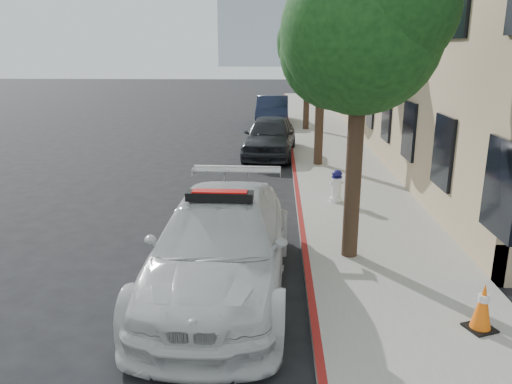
{
  "coord_description": "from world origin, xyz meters",
  "views": [
    {
      "loc": [
        1.48,
        -11.04,
        3.98
      ],
      "look_at": [
        1.03,
        -0.63,
        1.0
      ],
      "focal_mm": 35.0,
      "sensor_mm": 36.0,
      "label": 1
    }
  ],
  "objects": [
    {
      "name": "ground",
      "position": [
        0.0,
        0.0,
        0.0
      ],
      "size": [
        120.0,
        120.0,
        0.0
      ],
      "primitive_type": "plane",
      "color": "black",
      "rests_on": "ground"
    },
    {
      "name": "sidewalk",
      "position": [
        3.6,
        10.0,
        0.07
      ],
      "size": [
        3.2,
        50.0,
        0.15
      ],
      "primitive_type": "cube",
      "color": "gray",
      "rests_on": "ground"
    },
    {
      "name": "curb_strip",
      "position": [
        2.06,
        10.0,
        0.07
      ],
      "size": [
        0.12,
        50.0,
        0.15
      ],
      "primitive_type": "cube",
      "color": "maroon",
      "rests_on": "ground"
    },
    {
      "name": "building",
      "position": [
        9.2,
        15.0,
        5.0
      ],
      "size": [
        8.0,
        36.0,
        10.0
      ],
      "primitive_type": "cube",
      "color": "tan",
      "rests_on": "ground"
    },
    {
      "name": "tree_near",
      "position": [
        2.93,
        -2.01,
        4.27
      ],
      "size": [
        2.92,
        2.82,
        5.62
      ],
      "color": "black",
      "rests_on": "sidewalk"
    },
    {
      "name": "tree_mid",
      "position": [
        2.93,
        5.99,
        4.16
      ],
      "size": [
        2.77,
        2.64,
        5.43
      ],
      "color": "black",
      "rests_on": "sidewalk"
    },
    {
      "name": "tree_far",
      "position": [
        2.93,
        13.99,
        4.39
      ],
      "size": [
        3.1,
        3.0,
        5.81
      ],
      "color": "black",
      "rests_on": "sidewalk"
    },
    {
      "name": "police_car",
      "position": [
        0.55,
        -3.24,
        0.81
      ],
      "size": [
        2.4,
        5.62,
        1.77
      ],
      "rotation": [
        0.0,
        0.0,
        -0.02
      ],
      "color": "silver",
      "rests_on": "ground"
    },
    {
      "name": "parked_car_mid",
      "position": [
        1.2,
        7.98,
        0.77
      ],
      "size": [
        2.2,
        4.68,
        1.55
      ],
      "primitive_type": "imported",
      "rotation": [
        0.0,
        0.0,
        -0.08
      ],
      "color": "black",
      "rests_on": "ground"
    },
    {
      "name": "parked_car_far",
      "position": [
        1.2,
        16.08,
        0.79
      ],
      "size": [
        1.71,
        4.8,
        1.58
      ],
      "primitive_type": "imported",
      "rotation": [
        0.0,
        0.0,
        -0.01
      ],
      "color": "#141B34",
      "rests_on": "ground"
    },
    {
      "name": "fire_hydrant",
      "position": [
        3.04,
        1.55,
        0.56
      ],
      "size": [
        0.36,
        0.32,
        0.84
      ],
      "rotation": [
        0.0,
        0.0,
        0.21
      ],
      "color": "white",
      "rests_on": "sidewalk"
    },
    {
      "name": "traffic_cone",
      "position": [
        4.4,
        -4.62,
        0.5
      ],
      "size": [
        0.48,
        0.48,
        0.71
      ],
      "rotation": [
        0.0,
        0.0,
        0.38
      ],
      "color": "black",
      "rests_on": "sidewalk"
    }
  ]
}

